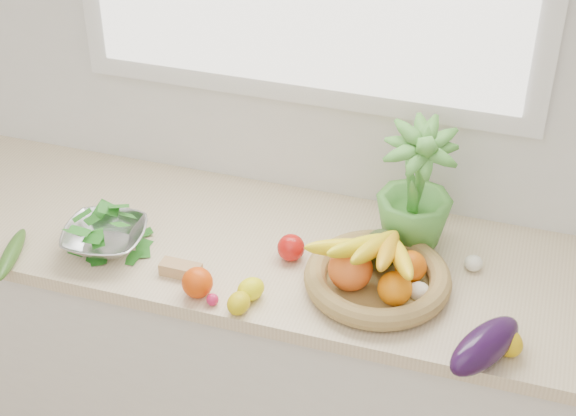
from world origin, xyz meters
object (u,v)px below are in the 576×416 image
(eggplant, at_px, (485,346))
(colander_with_spinach, at_px, (104,233))
(apple, at_px, (291,248))
(fruit_basket, at_px, (377,271))
(cucumber, at_px, (11,254))
(potted_herb, at_px, (416,187))

(eggplant, xyz_separation_m, colander_with_spinach, (-1.02, 0.12, 0.01))
(apple, xyz_separation_m, fruit_basket, (0.24, -0.05, 0.02))
(apple, height_order, cucumber, apple)
(cucumber, height_order, fruit_basket, fruit_basket)
(potted_herb, bearing_deg, eggplant, -57.78)
(apple, distance_m, eggplant, 0.59)
(fruit_basket, relative_size, colander_with_spinach, 1.84)
(apple, bearing_deg, cucumber, -161.81)
(potted_herb, bearing_deg, apple, -151.56)
(apple, xyz_separation_m, colander_with_spinach, (-0.49, -0.12, 0.02))
(apple, height_order, fruit_basket, fruit_basket)
(eggplant, distance_m, colander_with_spinach, 1.03)
(apple, xyz_separation_m, eggplant, (0.54, -0.23, 0.01))
(fruit_basket, bearing_deg, cucumber, -169.08)
(fruit_basket, bearing_deg, colander_with_spinach, -174.75)
(cucumber, bearing_deg, apple, 18.19)
(apple, bearing_deg, potted_herb, 28.44)
(eggplant, xyz_separation_m, potted_herb, (-0.25, 0.39, 0.14))
(fruit_basket, bearing_deg, potted_herb, 76.60)
(eggplant, xyz_separation_m, cucumber, (-1.24, -0.00, -0.03))
(potted_herb, relative_size, fruit_basket, 0.78)
(apple, distance_m, potted_herb, 0.37)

